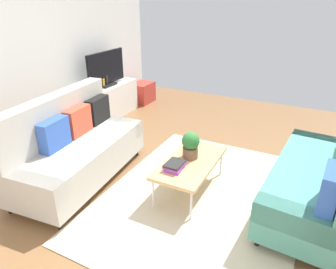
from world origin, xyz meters
TOP-DOWN VIEW (x-y plane):
  - ground_plane at (0.00, 0.00)m, footprint 7.68×7.68m
  - wall_far at (0.00, 2.80)m, footprint 6.40×0.12m
  - area_rug at (-0.13, -0.15)m, footprint 2.90×2.20m
  - couch_beige at (-0.48, 1.47)m, footprint 1.97×1.02m
  - couch_green at (0.20, -1.37)m, footprint 1.96×0.98m
  - coffee_table at (-0.08, 0.05)m, footprint 1.10×0.56m
  - tv_console at (1.48, 2.46)m, footprint 1.40×0.44m
  - tv at (1.48, 2.44)m, footprint 1.00×0.20m
  - storage_trunk at (2.58, 2.36)m, footprint 0.52×0.40m
  - potted_plant at (-0.01, 0.09)m, footprint 0.21×0.21m
  - table_book_0 at (-0.33, 0.14)m, footprint 0.25×0.20m
  - table_book_1 at (-0.33, 0.14)m, footprint 0.25×0.20m
  - table_book_2 at (-0.33, 0.14)m, footprint 0.24×0.19m
  - vase_0 at (0.90, 2.51)m, footprint 0.09×0.09m
  - vase_1 at (1.05, 2.51)m, footprint 0.13×0.13m
  - bottle_0 at (1.25, 2.42)m, footprint 0.05×0.05m
  - bottle_1 at (1.34, 2.42)m, footprint 0.05×0.05m
  - bottle_2 at (1.44, 2.42)m, footprint 0.05×0.05m

SIDE VIEW (x-z plane):
  - ground_plane at x=0.00m, z-range 0.00..0.00m
  - area_rug at x=-0.13m, z-range 0.00..0.01m
  - storage_trunk at x=2.58m, z-range 0.00..0.44m
  - tv_console at x=1.48m, z-range 0.00..0.64m
  - coffee_table at x=-0.08m, z-range 0.18..0.60m
  - table_book_0 at x=-0.33m, z-range 0.42..0.45m
  - couch_green at x=0.20m, z-range -0.11..0.99m
  - couch_beige at x=-0.48m, z-range -0.10..1.00m
  - table_book_1 at x=-0.33m, z-range 0.45..0.47m
  - table_book_2 at x=-0.33m, z-range 0.47..0.50m
  - potted_plant at x=-0.01m, z-range 0.43..0.76m
  - vase_1 at x=1.05m, z-range 0.64..0.78m
  - bottle_1 at x=1.34m, z-range 0.64..0.81m
  - vase_0 at x=0.90m, z-range 0.64..0.82m
  - bottle_0 at x=1.25m, z-range 0.64..0.84m
  - bottle_2 at x=1.44m, z-range 0.64..0.85m
  - tv at x=1.48m, z-range 0.63..1.27m
  - wall_far at x=0.00m, z-range 0.00..2.90m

